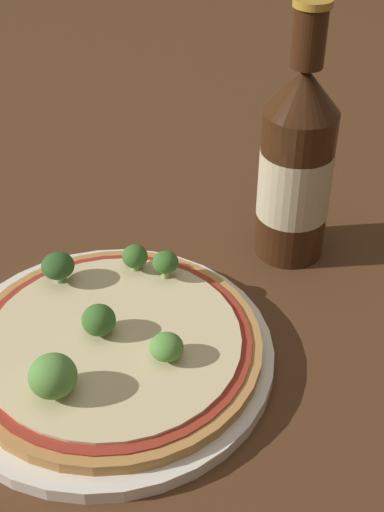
% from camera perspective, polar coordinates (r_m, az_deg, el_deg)
% --- Properties ---
extents(ground_plane, '(3.00, 3.00, 0.00)m').
position_cam_1_polar(ground_plane, '(0.59, -7.78, -8.45)').
color(ground_plane, '#4C2D19').
extents(plate, '(0.27, 0.27, 0.01)m').
position_cam_1_polar(plate, '(0.59, -6.65, -7.83)').
color(plate, silver).
rests_on(plate, ground_plane).
extents(pizza, '(0.24, 0.24, 0.01)m').
position_cam_1_polar(pizza, '(0.58, -6.29, -7.00)').
color(pizza, '#B77F42').
rests_on(pizza, plate).
extents(broccoli_floret_0, '(0.04, 0.04, 0.03)m').
position_cam_1_polar(broccoli_floret_0, '(0.53, -11.07, -9.41)').
color(broccoli_floret_0, '#89A866').
rests_on(broccoli_floret_0, pizza).
extents(broccoli_floret_1, '(0.03, 0.03, 0.02)m').
position_cam_1_polar(broccoli_floret_1, '(0.54, -2.06, -7.29)').
color(broccoli_floret_1, '#89A866').
rests_on(broccoli_floret_1, pizza).
extents(broccoli_floret_2, '(0.02, 0.02, 0.03)m').
position_cam_1_polar(broccoli_floret_2, '(0.61, -1.85, -0.68)').
color(broccoli_floret_2, '#89A866').
rests_on(broccoli_floret_2, pizza).
extents(broccoli_floret_3, '(0.03, 0.03, 0.03)m').
position_cam_1_polar(broccoli_floret_3, '(0.57, -7.73, -4.97)').
color(broccoli_floret_3, '#89A866').
rests_on(broccoli_floret_3, pizza).
extents(broccoli_floret_4, '(0.03, 0.03, 0.03)m').
position_cam_1_polar(broccoli_floret_4, '(0.62, -10.68, -0.80)').
color(broccoli_floret_4, '#89A866').
rests_on(broccoli_floret_4, pizza).
extents(broccoli_floret_5, '(0.02, 0.02, 0.02)m').
position_cam_1_polar(broccoli_floret_5, '(0.63, -4.59, -0.05)').
color(broccoli_floret_5, '#89A866').
rests_on(broccoli_floret_5, pizza).
extents(beer_bottle, '(0.07, 0.07, 0.24)m').
position_cam_1_polar(beer_bottle, '(0.65, 8.33, 7.18)').
color(beer_bottle, '#381E0F').
rests_on(beer_bottle, ground_plane).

